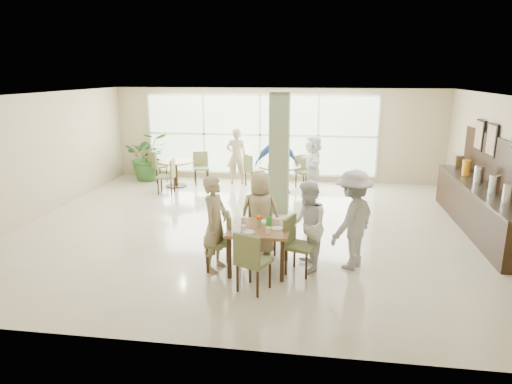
# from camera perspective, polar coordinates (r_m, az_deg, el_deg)

# --- Properties ---
(ground) EXTENTS (10.00, 10.00, 0.00)m
(ground) POSITION_cam_1_polar(r_m,az_deg,el_deg) (9.90, -0.15, -4.37)
(ground) COLOR beige
(ground) RESTS_ON ground
(room_shell) EXTENTS (10.00, 10.00, 10.00)m
(room_shell) POSITION_cam_1_polar(r_m,az_deg,el_deg) (9.48, -0.15, 5.40)
(room_shell) COLOR white
(room_shell) RESTS_ON ground
(window_bank) EXTENTS (7.00, 0.04, 7.00)m
(window_bank) POSITION_cam_1_polar(r_m,az_deg,el_deg) (13.97, 0.50, 7.15)
(window_bank) COLOR silver
(window_bank) RESTS_ON ground
(column) EXTENTS (0.45, 0.45, 2.80)m
(column) POSITION_cam_1_polar(r_m,az_deg,el_deg) (10.66, 2.93, 4.76)
(column) COLOR #6B7C56
(column) RESTS_ON ground
(main_table) EXTENTS (1.01, 1.01, 0.75)m
(main_table) POSITION_cam_1_polar(r_m,az_deg,el_deg) (7.63, 0.41, -5.01)
(main_table) COLOR brown
(main_table) RESTS_ON ground
(round_table_left) EXTENTS (1.03, 1.03, 0.75)m
(round_table_left) POSITION_cam_1_polar(r_m,az_deg,el_deg) (13.50, -10.00, 3.03)
(round_table_left) COLOR brown
(round_table_left) RESTS_ON ground
(round_table_right) EXTENTS (1.15, 1.15, 0.75)m
(round_table_right) POSITION_cam_1_polar(r_m,az_deg,el_deg) (12.65, 3.02, 2.58)
(round_table_right) COLOR brown
(round_table_right) RESTS_ON ground
(chairs_main_table) EXTENTS (1.97, 2.08, 0.95)m
(chairs_main_table) POSITION_cam_1_polar(r_m,az_deg,el_deg) (7.65, 0.32, -6.45)
(chairs_main_table) COLOR olive
(chairs_main_table) RESTS_ON ground
(chairs_table_left) EXTENTS (1.98, 1.89, 0.95)m
(chairs_table_left) POSITION_cam_1_polar(r_m,az_deg,el_deg) (13.54, -10.07, 2.70)
(chairs_table_left) COLOR olive
(chairs_table_left) RESTS_ON ground
(chairs_table_right) EXTENTS (2.11, 1.87, 0.95)m
(chairs_table_right) POSITION_cam_1_polar(r_m,az_deg,el_deg) (12.76, 2.95, 2.18)
(chairs_table_right) COLOR olive
(chairs_table_right) RESTS_ON ground
(tabletop_clutter) EXTENTS (0.74, 0.77, 0.21)m
(tabletop_clutter) POSITION_cam_1_polar(r_m,az_deg,el_deg) (7.56, 0.57, -4.02)
(tabletop_clutter) COLOR white
(tabletop_clutter) RESTS_ON main_table
(buffet_counter) EXTENTS (0.64, 4.70, 1.95)m
(buffet_counter) POSITION_cam_1_polar(r_m,az_deg,el_deg) (10.66, 26.16, -1.43)
(buffet_counter) COLOR black
(buffet_counter) RESTS_ON ground
(framed_art_a) EXTENTS (0.05, 0.55, 0.70)m
(framed_art_a) POSITION_cam_1_polar(r_m,az_deg,el_deg) (10.95, 27.40, 5.79)
(framed_art_a) COLOR black
(framed_art_a) RESTS_ON ground
(framed_art_b) EXTENTS (0.05, 0.55, 0.70)m
(framed_art_b) POSITION_cam_1_polar(r_m,az_deg,el_deg) (11.70, 26.16, 6.41)
(framed_art_b) COLOR black
(framed_art_b) RESTS_ON ground
(potted_plant) EXTENTS (1.77, 1.77, 1.49)m
(potted_plant) POSITION_cam_1_polar(r_m,az_deg,el_deg) (14.46, -13.32, 4.38)
(potted_plant) COLOR #2D5923
(potted_plant) RESTS_ON ground
(teen_left) EXTENTS (0.51, 0.66, 1.61)m
(teen_left) POSITION_cam_1_polar(r_m,az_deg,el_deg) (7.62, -5.13, -3.97)
(teen_left) COLOR tan
(teen_left) RESTS_ON ground
(teen_far) EXTENTS (0.76, 0.43, 1.53)m
(teen_far) POSITION_cam_1_polar(r_m,az_deg,el_deg) (8.31, 0.54, -2.62)
(teen_far) COLOR tan
(teen_far) RESTS_ON ground
(teen_right) EXTENTS (0.71, 0.84, 1.54)m
(teen_right) POSITION_cam_1_polar(r_m,az_deg,el_deg) (7.62, 6.44, -4.28)
(teen_right) COLOR white
(teen_right) RESTS_ON ground
(teen_standing) EXTENTS (1.13, 1.26, 1.70)m
(teen_standing) POSITION_cam_1_polar(r_m,az_deg,el_deg) (7.82, 12.00, -3.40)
(teen_standing) COLOR #A1A1A4
(teen_standing) RESTS_ON ground
(adult_a) EXTENTS (1.24, 0.88, 1.90)m
(adult_a) POSITION_cam_1_polar(r_m,az_deg,el_deg) (11.70, 2.57, 3.43)
(adult_a) COLOR #3E77BC
(adult_a) RESTS_ON ground
(adult_b) EXTENTS (0.92, 1.60, 1.62)m
(adult_b) POSITION_cam_1_polar(r_m,az_deg,el_deg) (12.54, 7.11, 3.43)
(adult_b) COLOR white
(adult_b) RESTS_ON ground
(adult_standing) EXTENTS (0.69, 0.53, 1.67)m
(adult_standing) POSITION_cam_1_polar(r_m,az_deg,el_deg) (13.55, -2.46, 4.49)
(adult_standing) COLOR tan
(adult_standing) RESTS_ON ground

